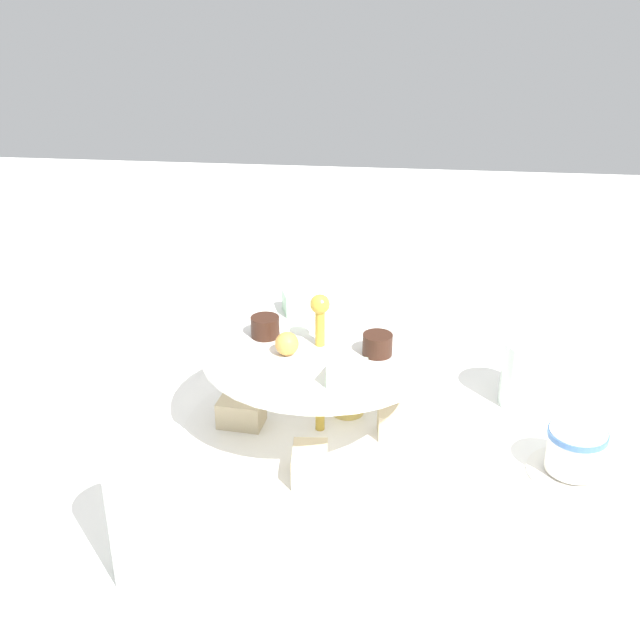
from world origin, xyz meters
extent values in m
plane|color=white|center=(0.00, 0.00, 0.00)|extent=(2.40, 2.40, 0.00)
cylinder|color=white|center=(0.00, 0.00, 0.01)|extent=(0.30, 0.30, 0.01)
cylinder|color=white|center=(0.00, 0.00, 0.11)|extent=(0.24, 0.24, 0.01)
cylinder|color=gold|center=(0.00, 0.00, 0.08)|extent=(0.01, 0.01, 0.16)
sphere|color=gold|center=(0.00, 0.00, 0.16)|extent=(0.02, 0.02, 0.02)
cube|color=#CCB78E|center=(-0.09, 0.00, 0.03)|extent=(0.05, 0.04, 0.03)
cube|color=#CCB78E|center=(0.00, -0.09, 0.03)|extent=(0.04, 0.05, 0.03)
cube|color=#CCB78E|center=(0.09, 0.00, 0.03)|extent=(0.05, 0.04, 0.03)
cube|color=#CCB78E|center=(0.00, 0.09, 0.03)|extent=(0.04, 0.05, 0.03)
cylinder|color=#E5C660|center=(0.04, -0.03, 0.02)|extent=(0.04, 0.04, 0.01)
cylinder|color=#381E14|center=(-0.01, -0.06, 0.12)|extent=(0.03, 0.03, 0.02)
cylinder|color=#381E14|center=(0.01, 0.06, 0.12)|extent=(0.03, 0.03, 0.02)
cube|color=#B2E5BC|center=(0.08, 0.03, 0.12)|extent=(0.04, 0.04, 0.02)
cube|color=#B2E5BC|center=(-0.08, -0.03, 0.12)|extent=(0.04, 0.04, 0.02)
sphere|color=gold|center=(-0.02, 0.03, 0.12)|extent=(0.02, 0.02, 0.02)
cylinder|color=silver|center=(-0.22, 0.11, 0.07)|extent=(0.07, 0.07, 0.13)
cylinder|color=silver|center=(0.10, -0.23, 0.04)|extent=(0.06, 0.06, 0.08)
cylinder|color=white|center=(-0.04, -0.26, 0.00)|extent=(0.09, 0.09, 0.01)
cylinder|color=white|center=(-0.04, -0.26, 0.03)|extent=(0.06, 0.06, 0.04)
cylinder|color=#4772B2|center=(-0.04, -0.26, 0.05)|extent=(0.06, 0.06, 0.01)
cube|color=silver|center=(0.09, 0.29, 0.00)|extent=(0.17, 0.05, 0.00)
cube|color=silver|center=(-0.24, -0.18, 0.00)|extent=(0.12, 0.14, 0.00)
camera|label=1|loc=(-0.71, -0.08, 0.47)|focal=43.86mm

